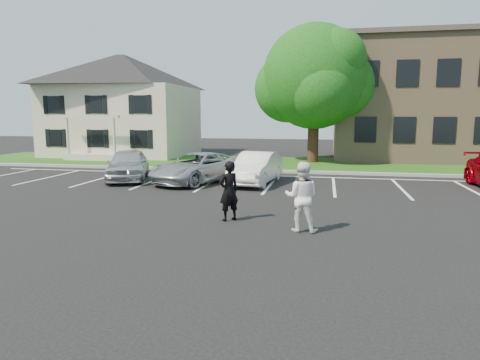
# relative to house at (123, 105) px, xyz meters

# --- Properties ---
(ground_plane) EXTENTS (90.00, 90.00, 0.00)m
(ground_plane) POSITION_rel_house_xyz_m (13.00, -19.97, -3.83)
(ground_plane) COLOR black
(ground_plane) RESTS_ON ground
(curb) EXTENTS (40.00, 0.30, 0.15)m
(curb) POSITION_rel_house_xyz_m (13.00, -7.97, -3.75)
(curb) COLOR gray
(curb) RESTS_ON ground
(grass_strip) EXTENTS (44.00, 8.00, 0.08)m
(grass_strip) POSITION_rel_house_xyz_m (13.00, -3.97, -3.79)
(grass_strip) COLOR #284C11
(grass_strip) RESTS_ON ground
(stall_lines) EXTENTS (34.00, 5.36, 0.01)m
(stall_lines) POSITION_rel_house_xyz_m (14.40, -11.02, -3.82)
(stall_lines) COLOR silver
(stall_lines) RESTS_ON ground
(house) EXTENTS (10.30, 9.22, 7.60)m
(house) POSITION_rel_house_xyz_m (0.00, 0.00, 0.00)
(house) COLOR beige
(house) RESTS_ON ground
(tree) EXTENTS (7.80, 7.20, 8.80)m
(tree) POSITION_rel_house_xyz_m (14.66, -2.67, 1.52)
(tree) COLOR black
(tree) RESTS_ON ground
(man_black_suit) EXTENTS (0.76, 0.76, 1.78)m
(man_black_suit) POSITION_rel_house_xyz_m (12.63, -18.83, -2.94)
(man_black_suit) COLOR black
(man_black_suit) RESTS_ON ground
(man_white_shirt) EXTENTS (0.96, 0.78, 1.88)m
(man_white_shirt) POSITION_rel_house_xyz_m (14.81, -19.61, -2.89)
(man_white_shirt) COLOR white
(man_white_shirt) RESTS_ON ground
(car_silver_west) EXTENTS (3.13, 4.74, 1.50)m
(car_silver_west) POSITION_rel_house_xyz_m (6.09, -11.96, -3.08)
(car_silver_west) COLOR silver
(car_silver_west) RESTS_ON ground
(car_silver_minivan) EXTENTS (4.09, 5.47, 1.38)m
(car_silver_minivan) POSITION_rel_house_xyz_m (9.59, -12.07, -3.14)
(car_silver_minivan) COLOR #B7BAC0
(car_silver_minivan) RESTS_ON ground
(car_white_sedan) EXTENTS (2.03, 4.48, 1.42)m
(car_white_sedan) POSITION_rel_house_xyz_m (12.31, -11.81, -3.12)
(car_white_sedan) COLOR white
(car_white_sedan) RESTS_ON ground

